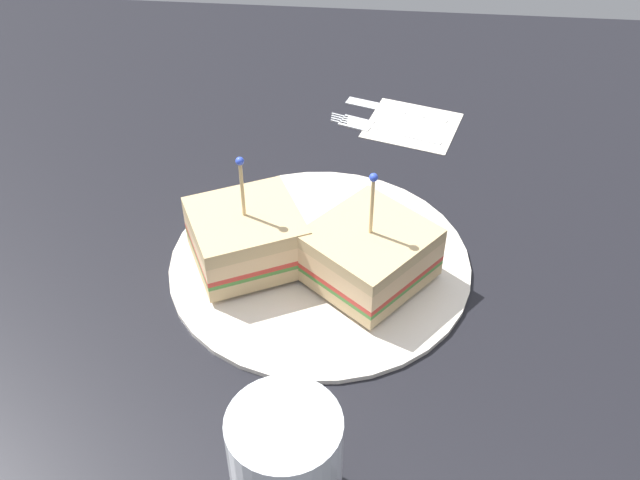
{
  "coord_description": "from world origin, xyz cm",
  "views": [
    {
      "loc": [
        -4.47,
        48.5,
        46.1
      ],
      "look_at": [
        0.0,
        0.0,
        2.94
      ],
      "focal_mm": 42.04,
      "sensor_mm": 36.0,
      "label": 1
    }
  ],
  "objects": [
    {
      "name": "plate",
      "position": [
        0.0,
        0.0,
        0.47
      ],
      "size": [
        26.75,
        26.75,
        0.94
      ],
      "primitive_type": "cylinder",
      "color": "silver",
      "rests_on": "ground_plane"
    },
    {
      "name": "ground_plane",
      "position": [
        0.0,
        0.0,
        -1.0
      ],
      "size": [
        106.68,
        106.68,
        2.0
      ],
      "primitive_type": "cube",
      "color": "black"
    },
    {
      "name": "sandwich_half_back",
      "position": [
        6.32,
        0.78,
        3.47
      ],
      "size": [
        11.73,
        11.42,
        10.88
      ],
      "color": "tan",
      "rests_on": "plate"
    },
    {
      "name": "napkin",
      "position": [
        -8.22,
        -23.55,
        0.07
      ],
      "size": [
        11.77,
        11.1,
        0.15
      ],
      "primitive_type": "cube",
      "rotation": [
        0.0,
        0.0,
        6.0
      ],
      "color": "beige",
      "rests_on": "ground_plane"
    },
    {
      "name": "knife",
      "position": [
        -5.76,
        -26.69,
        0.18
      ],
      "size": [
        11.87,
        4.62,
        0.35
      ],
      "color": "silver",
      "rests_on": "ground_plane"
    },
    {
      "name": "sandwich_half_front",
      "position": [
        -4.33,
        1.92,
        3.42
      ],
      "size": [
        12.67,
        12.74,
        10.85
      ],
      "color": "tan",
      "rests_on": "plate"
    },
    {
      "name": "fork",
      "position": [
        -3.65,
        -22.76,
        0.18
      ],
      "size": [
        12.76,
        5.39,
        0.35
      ],
      "color": "silver",
      "rests_on": "ground_plane"
    },
    {
      "name": "drink_glass",
      "position": [
        -0.04,
        23.22,
        4.11
      ],
      "size": [
        7.08,
        7.08,
        9.21
      ],
      "color": "beige",
      "rests_on": "ground_plane"
    }
  ]
}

